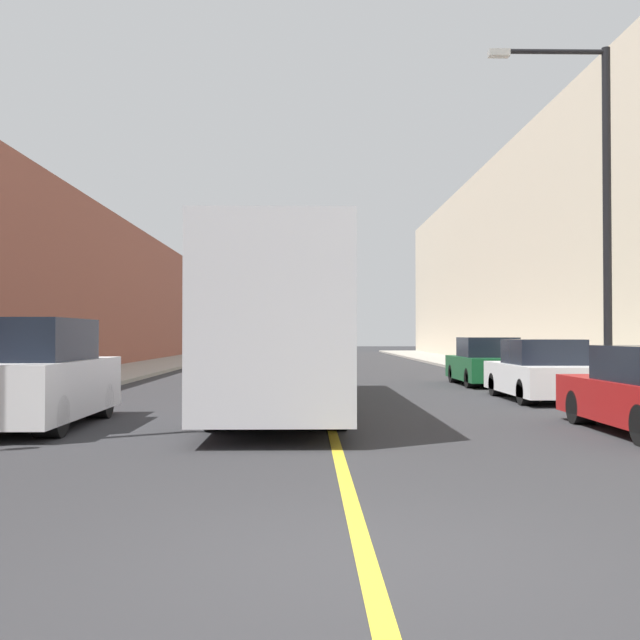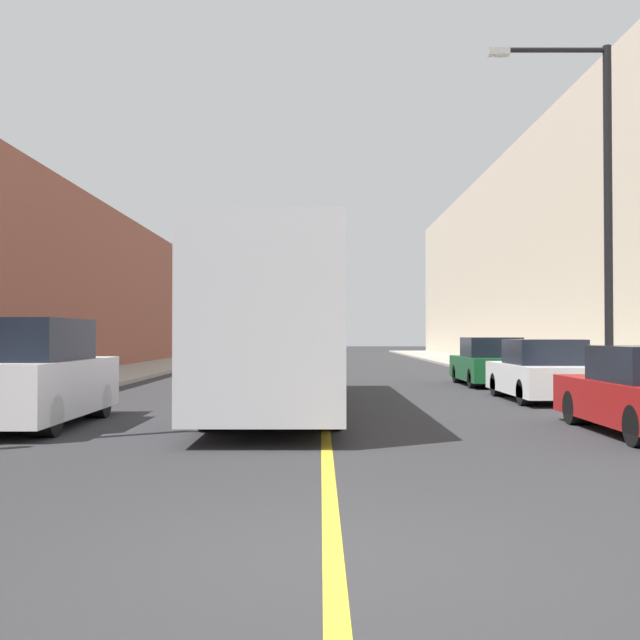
# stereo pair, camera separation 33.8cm
# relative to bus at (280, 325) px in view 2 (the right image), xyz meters

# --- Properties ---
(ground_plane) EXTENTS (200.00, 200.00, 0.00)m
(ground_plane) POSITION_rel_bus_xyz_m (0.96, -11.37, -1.87)
(ground_plane) COLOR #2D2D30
(sidewalk_left) EXTENTS (3.53, 72.00, 0.13)m
(sidewalk_left) POSITION_rel_bus_xyz_m (-7.29, 18.63, -1.80)
(sidewalk_left) COLOR #9E998E
(sidewalk_left) RESTS_ON ground
(sidewalk_right) EXTENTS (3.53, 72.00, 0.13)m
(sidewalk_right) POSITION_rel_bus_xyz_m (9.21, 18.63, -1.80)
(sidewalk_right) COLOR #9E998E
(sidewalk_right) RESTS_ON ground
(building_row_left) EXTENTS (4.00, 72.00, 7.73)m
(building_row_left) POSITION_rel_bus_xyz_m (-11.06, 18.63, 2.00)
(building_row_left) COLOR brown
(building_row_left) RESTS_ON ground
(building_row_right) EXTENTS (4.00, 72.00, 11.64)m
(building_row_right) POSITION_rel_bus_xyz_m (12.97, 18.63, 3.96)
(building_row_right) COLOR beige
(building_row_right) RESTS_ON ground
(road_center_line) EXTENTS (0.16, 72.00, 0.01)m
(road_center_line) POSITION_rel_bus_xyz_m (0.96, 18.63, -1.86)
(road_center_line) COLOR gold
(road_center_line) RESTS_ON ground
(bus) EXTENTS (2.47, 12.49, 3.48)m
(bus) POSITION_rel_bus_xyz_m (0.00, 0.00, 0.00)
(bus) COLOR silver
(bus) RESTS_ON ground
(parked_suv_left) EXTENTS (1.96, 4.54, 1.94)m
(parked_suv_left) POSITION_rel_bus_xyz_m (-4.35, -3.42, -0.97)
(parked_suv_left) COLOR silver
(parked_suv_left) RESTS_ON ground
(car_right_mid) EXTENTS (1.82, 4.33, 1.53)m
(car_right_mid) POSITION_rel_bus_xyz_m (6.40, 1.86, -1.18)
(car_right_mid) COLOR silver
(car_right_mid) RESTS_ON ground
(car_right_far) EXTENTS (1.86, 4.22, 1.56)m
(car_right_far) POSITION_rel_bus_xyz_m (6.37, 7.43, -1.17)
(car_right_far) COLOR #145128
(car_right_far) RESTS_ON ground
(street_lamp_right) EXTENTS (2.94, 0.24, 8.44)m
(street_lamp_right) POSITION_rel_bus_xyz_m (7.49, 0.95, 3.08)
(street_lamp_right) COLOR black
(street_lamp_right) RESTS_ON sidewalk_right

